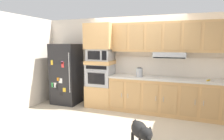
{
  "coord_description": "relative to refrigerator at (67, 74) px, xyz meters",
  "views": [
    {
      "loc": [
        1.12,
        -4.02,
        1.76
      ],
      "look_at": [
        -0.38,
        0.13,
        1.14
      ],
      "focal_mm": 30.02,
      "sensor_mm": 36.0,
      "label": 1
    }
  ],
  "objects": [
    {
      "name": "backsplash_panel",
      "position": [
        2.95,
        0.36,
        0.29
      ],
      "size": [
        3.07,
        0.02,
        0.5
      ],
      "primitive_type": "cube",
      "color": "white",
      "rests_on": "countertop_slab"
    },
    {
      "name": "built_in_oven",
      "position": [
        1.06,
        0.07,
        0.02
      ],
      "size": [
        0.7,
        0.62,
        0.6
      ],
      "color": "#A8AAAF",
      "rests_on": "oven_base_cabinet"
    },
    {
      "name": "ground_plane",
      "position": [
        2.01,
        -0.68,
        -0.88
      ],
      "size": [
        9.6,
        9.6,
        0.0
      ],
      "primitive_type": "plane",
      "color": "beige"
    },
    {
      "name": "countertop_slab",
      "position": [
        2.95,
        0.07,
        0.02
      ],
      "size": [
        3.07,
        0.64,
        0.04
      ],
      "primitive_type": "cube",
      "color": "beige",
      "rests_on": "lower_cabinet_run"
    },
    {
      "name": "electric_kettle",
      "position": [
        2.18,
        0.02,
        0.15
      ],
      "size": [
        0.17,
        0.17,
        0.24
      ],
      "color": "#A8AAAF",
      "rests_on": "countertop_slab"
    },
    {
      "name": "microwave",
      "position": [
        1.06,
        0.07,
        0.58
      ],
      "size": [
        0.64,
        0.54,
        0.32
      ],
      "color": "#A8AAAF",
      "rests_on": "appliance_mid_shelf"
    },
    {
      "name": "oven_base_cabinet",
      "position": [
        1.06,
        0.07,
        -0.58
      ],
      "size": [
        0.74,
        0.62,
        0.6
      ],
      "primitive_type": "cube",
      "color": "tan",
      "rests_on": "ground"
    },
    {
      "name": "lower_cabinet_run",
      "position": [
        2.95,
        0.07,
        -0.44
      ],
      "size": [
        3.03,
        0.63,
        0.88
      ],
      "color": "tan",
      "rests_on": "ground"
    },
    {
      "name": "side_panel_left",
      "position": [
        -0.79,
        -0.68,
        0.37
      ],
      "size": [
        0.12,
        7.1,
        2.5
      ],
      "primitive_type": "cube",
      "color": "silver",
      "rests_on": "ground"
    },
    {
      "name": "screwdriver",
      "position": [
        3.79,
        0.0,
        0.05
      ],
      "size": [
        0.17,
        0.17,
        0.03
      ],
      "color": "yellow",
      "rests_on": "countertop_slab"
    },
    {
      "name": "upper_cabinet_with_hood",
      "position": [
        2.95,
        0.19,
        1.02
      ],
      "size": [
        3.03,
        0.48,
        0.88
      ],
      "color": "tan",
      "rests_on": "backsplash_panel"
    },
    {
      "name": "dog",
      "position": [
        2.61,
        -1.9,
        -0.5
      ],
      "size": [
        0.47,
        0.71,
        0.56
      ],
      "rotation": [
        0.0,
        0.0,
        -1.04
      ],
      "color": "black",
      "rests_on": "ground"
    },
    {
      "name": "back_kitchen_wall",
      "position": [
        2.01,
        0.43,
        0.37
      ],
      "size": [
        6.2,
        0.12,
        2.5
      ],
      "primitive_type": "cube",
      "color": "silver",
      "rests_on": "ground"
    },
    {
      "name": "appliance_mid_shelf",
      "position": [
        1.06,
        0.07,
        0.37
      ],
      "size": [
        0.74,
        0.62,
        0.1
      ],
      "primitive_type": "cube",
      "color": "tan",
      "rests_on": "built_in_oven"
    },
    {
      "name": "refrigerator",
      "position": [
        0.0,
        0.0,
        0.0
      ],
      "size": [
        0.76,
        0.73,
        1.76
      ],
      "color": "black",
      "rests_on": "ground"
    },
    {
      "name": "appliance_upper_cabinet",
      "position": [
        1.06,
        0.07,
        1.08
      ],
      "size": [
        0.74,
        0.62,
        0.68
      ],
      "primitive_type": "cube",
      "color": "tan",
      "rests_on": "microwave"
    }
  ]
}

